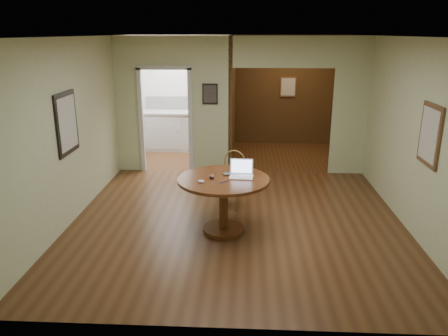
# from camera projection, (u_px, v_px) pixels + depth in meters

# --- Properties ---
(floor) EXTENTS (5.00, 5.00, 0.00)m
(floor) POSITION_uv_depth(u_px,v_px,m) (237.00, 222.00, 6.64)
(floor) COLOR #462714
(floor) RESTS_ON ground
(room_shell) EXTENTS (5.20, 7.50, 5.00)m
(room_shell) POSITION_uv_depth(u_px,v_px,m) (219.00, 105.00, 9.23)
(room_shell) COLOR silver
(room_shell) RESTS_ON ground
(dining_table) EXTENTS (1.29, 1.29, 0.81)m
(dining_table) POSITION_uv_depth(u_px,v_px,m) (224.00, 192.00, 6.16)
(dining_table) COLOR #603018
(dining_table) RESTS_ON ground
(chair) EXTENTS (0.48, 0.48, 0.93)m
(chair) POSITION_uv_depth(u_px,v_px,m) (233.00, 176.00, 7.12)
(chair) COLOR olive
(chair) RESTS_ON ground
(open_laptop) EXTENTS (0.35, 0.31, 0.23)m
(open_laptop) POSITION_uv_depth(u_px,v_px,m) (241.00, 172.00, 6.17)
(open_laptop) COLOR white
(open_laptop) RESTS_ON dining_table
(closed_laptop) EXTENTS (0.38, 0.30, 0.03)m
(closed_laptop) POSITION_uv_depth(u_px,v_px,m) (235.00, 174.00, 6.23)
(closed_laptop) COLOR #B0B0B5
(closed_laptop) RESTS_ON dining_table
(mouse) EXTENTS (0.11, 0.08, 0.04)m
(mouse) POSITION_uv_depth(u_px,v_px,m) (201.00, 181.00, 5.91)
(mouse) COLOR white
(mouse) RESTS_ON dining_table
(wine_glass) EXTENTS (0.08, 0.08, 0.09)m
(wine_glass) POSITION_uv_depth(u_px,v_px,m) (212.00, 176.00, 6.06)
(wine_glass) COLOR white
(wine_glass) RESTS_ON dining_table
(pen) EXTENTS (0.11, 0.11, 0.01)m
(pen) POSITION_uv_depth(u_px,v_px,m) (224.00, 182.00, 5.93)
(pen) COLOR #0E0D5B
(pen) RESTS_ON dining_table
(kitchen_cabinet) EXTENTS (2.06, 0.60, 0.94)m
(kitchen_cabinet) POSITION_uv_depth(u_px,v_px,m) (185.00, 131.00, 10.57)
(kitchen_cabinet) COLOR silver
(kitchen_cabinet) RESTS_ON ground
(grocery_bag) EXTENTS (0.36, 0.33, 0.29)m
(grocery_bag) POSITION_uv_depth(u_px,v_px,m) (199.00, 106.00, 10.37)
(grocery_bag) COLOR #C7B391
(grocery_bag) RESTS_ON kitchen_cabinet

